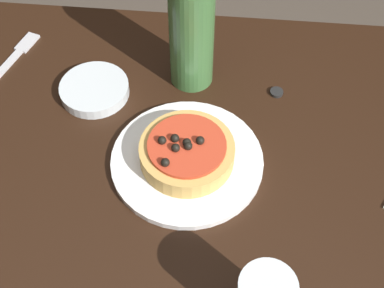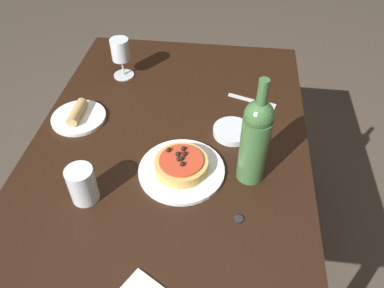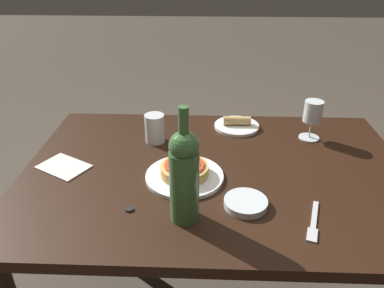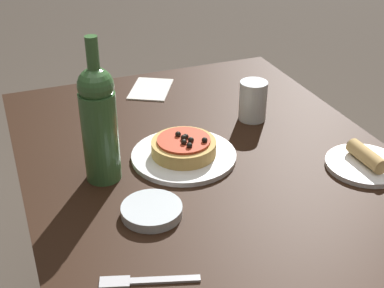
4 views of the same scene
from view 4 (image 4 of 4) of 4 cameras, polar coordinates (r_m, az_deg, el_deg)
dining_table at (r=1.26m, az=3.24°, el=-6.69°), size 1.28×0.86×0.70m
dinner_plate at (r=1.27m, az=-0.88°, el=-1.26°), size 0.25×0.25×0.01m
pizza at (r=1.26m, az=-0.88°, el=-0.28°), size 0.15×0.15×0.05m
wine_bottle at (r=1.15m, az=-9.88°, el=2.34°), size 0.08×0.08×0.33m
water_cup at (r=1.44m, az=6.52°, el=4.61°), size 0.07×0.07×0.11m
side_bowl at (r=1.09m, az=-4.32°, el=-7.08°), size 0.12×0.12×0.02m
fork at (r=0.95m, az=-5.26°, el=-14.34°), size 0.07×0.17×0.00m
side_plate at (r=1.29m, az=17.99°, el=-1.89°), size 0.18×0.18×0.05m
paper_napkin at (r=1.63m, az=-4.41°, el=5.87°), size 0.19×0.18×0.00m
bottle_cap at (r=1.35m, az=-9.81°, el=0.27°), size 0.02×0.02×0.01m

